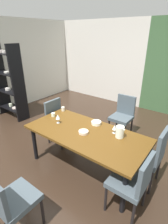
# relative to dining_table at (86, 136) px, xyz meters

# --- Properties ---
(ground_plane) EXTENTS (5.92, 6.40, 0.02)m
(ground_plane) POSITION_rel_dining_table_xyz_m (-0.57, 0.17, -0.67)
(ground_plane) COLOR #322319
(back_panel_interior) EXTENTS (3.23, 0.10, 2.61)m
(back_panel_interior) POSITION_rel_dining_table_xyz_m (-1.91, 3.32, 0.65)
(back_panel_interior) COLOR silver
(back_panel_interior) RESTS_ON ground_plane
(dining_table) EXTENTS (1.99, 0.96, 0.73)m
(dining_table) POSITION_rel_dining_table_xyz_m (0.00, 0.00, 0.00)
(dining_table) COLOR #5C3A14
(dining_table) RESTS_ON ground_plane
(chair_right_near) EXTENTS (0.44, 0.44, 0.92)m
(chair_right_near) POSITION_rel_dining_table_xyz_m (0.97, -0.31, -0.12)
(chair_right_near) COLOR #48545C
(chair_right_near) RESTS_ON ground_plane
(chair_head_near) EXTENTS (0.44, 0.44, 0.92)m
(chair_head_near) POSITION_rel_dining_table_xyz_m (-0.01, -1.39, -0.13)
(chair_head_near) COLOR #48545C
(chair_head_near) RESTS_ON ground_plane
(chair_head_far) EXTENTS (0.44, 0.45, 0.94)m
(chair_head_far) POSITION_rel_dining_table_xyz_m (0.00, 1.39, -0.12)
(chair_head_far) COLOR #48545C
(chair_head_far) RESTS_ON ground_plane
(chair_left_far) EXTENTS (0.45, 0.44, 0.94)m
(chair_left_far) POSITION_rel_dining_table_xyz_m (-0.97, 0.31, -0.12)
(chair_left_far) COLOR #48545C
(chair_left_far) RESTS_ON ground_plane
(chair_right_far) EXTENTS (0.44, 0.44, 0.99)m
(chair_right_far) POSITION_rel_dining_table_xyz_m (0.98, 0.31, -0.10)
(chair_right_far) COLOR #48545C
(chair_right_far) RESTS_ON ground_plane
(display_shelf) EXTENTS (0.92, 0.36, 1.98)m
(display_shelf) POSITION_rel_dining_table_xyz_m (-2.92, 0.46, 0.34)
(display_shelf) COLOR black
(display_shelf) RESTS_ON ground_plane
(wine_glass_left) EXTENTS (0.07, 0.07, 0.15)m
(wine_glass_left) POSITION_rel_dining_table_xyz_m (0.38, 0.25, 0.18)
(wine_glass_left) COLOR silver
(wine_glass_left) RESTS_ON dining_table
(wine_glass_right) EXTENTS (0.08, 0.08, 0.16)m
(wine_glass_right) POSITION_rel_dining_table_xyz_m (-0.58, -0.05, 0.19)
(wine_glass_right) COLOR silver
(wine_glass_right) RESTS_ON dining_table
(serving_bowl_front) EXTENTS (0.16, 0.16, 0.04)m
(serving_bowl_front) POSITION_rel_dining_table_xyz_m (-0.01, -0.05, 0.10)
(serving_bowl_front) COLOR beige
(serving_bowl_front) RESTS_ON dining_table
(serving_bowl_corner) EXTENTS (0.17, 0.17, 0.05)m
(serving_bowl_corner) POSITION_rel_dining_table_xyz_m (-0.02, 0.33, 0.10)
(serving_bowl_corner) COLOR white
(serving_bowl_corner) RESTS_ON dining_table
(cup_rear) EXTENTS (0.07, 0.07, 0.07)m
(cup_rear) POSITION_rel_dining_table_xyz_m (-0.85, 0.09, 0.11)
(cup_rear) COLOR silver
(cup_rear) RESTS_ON dining_table
(cup_north) EXTENTS (0.07, 0.07, 0.09)m
(cup_north) POSITION_rel_dining_table_xyz_m (-0.88, 0.39, 0.12)
(cup_north) COLOR silver
(cup_north) RESTS_ON dining_table
(pitcher_near_window) EXTENTS (0.14, 0.13, 0.19)m
(pitcher_near_window) POSITION_rel_dining_table_xyz_m (0.50, 0.20, 0.17)
(pitcher_near_window) COLOR white
(pitcher_near_window) RESTS_ON dining_table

